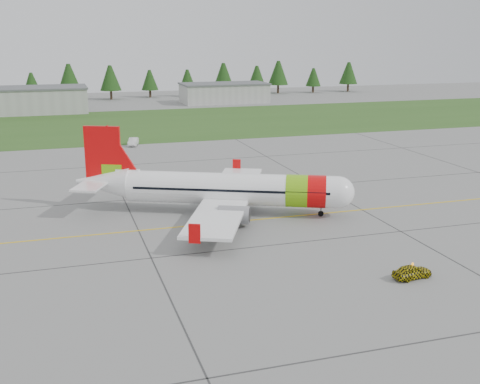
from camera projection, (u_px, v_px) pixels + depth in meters
name	position (u px, v px, depth m)	size (l,w,h in m)	color
ground	(309.00, 241.00, 57.12)	(320.00, 320.00, 0.00)	gray
aircraft	(225.00, 189.00, 65.62)	(29.24, 27.75, 9.37)	white
follow_me_car	(413.00, 259.00, 48.06)	(1.34, 1.14, 3.34)	#CAB70B
service_van	(133.00, 134.00, 105.86)	(1.44, 1.36, 4.13)	silver
grass_strip	(160.00, 123.00, 132.86)	(320.00, 50.00, 0.03)	#30561E
taxi_guideline	(279.00, 218.00, 64.51)	(120.00, 0.25, 0.02)	gold
hangar_west	(20.00, 101.00, 149.37)	(32.00, 14.00, 6.00)	#A8A8A3
hangar_east	(224.00, 94.00, 172.63)	(24.00, 12.00, 5.20)	#A8A8A3
treeline	(127.00, 82.00, 183.33)	(160.00, 8.00, 10.00)	#1C3F14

